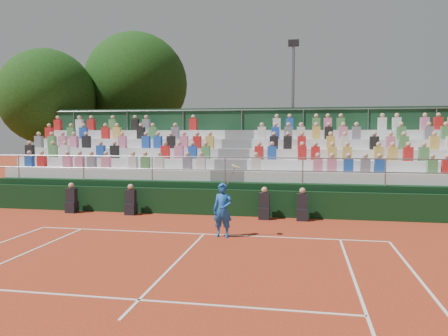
% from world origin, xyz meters
% --- Properties ---
extents(ground, '(90.00, 90.00, 0.00)m').
position_xyz_m(ground, '(0.00, 0.00, 0.00)').
color(ground, '#AB391C').
rests_on(ground, ground).
extents(courtside_wall, '(20.00, 0.15, 1.00)m').
position_xyz_m(courtside_wall, '(0.00, 3.20, 0.50)').
color(courtside_wall, black).
rests_on(courtside_wall, ground).
extents(line_officials, '(9.41, 0.40, 1.19)m').
position_xyz_m(line_officials, '(-1.23, 2.75, 0.48)').
color(line_officials, black).
rests_on(line_officials, ground).
extents(grandstand, '(20.00, 5.20, 4.40)m').
position_xyz_m(grandstand, '(0.00, 6.44, 1.09)').
color(grandstand, black).
rests_on(grandstand, ground).
extents(tennis_player, '(0.85, 0.46, 2.22)m').
position_xyz_m(tennis_player, '(0.64, -0.24, 0.83)').
color(tennis_player, '#1854B5').
rests_on(tennis_player, ground).
extents(tree_west, '(5.58, 5.58, 8.07)m').
position_xyz_m(tree_west, '(-11.84, 10.55, 5.27)').
color(tree_west, '#392214').
rests_on(tree_west, ground).
extents(tree_east, '(6.67, 6.67, 9.70)m').
position_xyz_m(tree_east, '(-7.81, 14.34, 6.36)').
color(tree_east, '#392214').
rests_on(tree_east, ground).
extents(floodlight_mast, '(0.60, 0.25, 8.36)m').
position_xyz_m(floodlight_mast, '(2.41, 12.08, 4.86)').
color(floodlight_mast, gray).
rests_on(floodlight_mast, ground).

